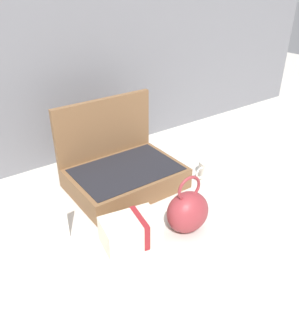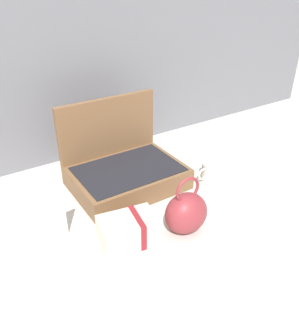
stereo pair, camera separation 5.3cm
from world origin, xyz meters
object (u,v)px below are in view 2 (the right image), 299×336
coffee_mug (211,171)px  info_card_left (51,221)px  cream_toiletry_bag (129,230)px  open_suitcase (124,169)px  teal_pouch_handbag (186,212)px

coffee_mug → info_card_left: 0.73m
coffee_mug → info_card_left: bearing=-179.1°
cream_toiletry_bag → open_suitcase: bearing=63.5°
open_suitcase → cream_toiletry_bag: size_ratio=2.16×
teal_pouch_handbag → cream_toiletry_bag: 0.21m
teal_pouch_handbag → cream_toiletry_bag: size_ratio=1.06×
cream_toiletry_bag → info_card_left: 0.26m
coffee_mug → open_suitcase: bearing=152.5°
open_suitcase → info_card_left: bearing=-153.7°
teal_pouch_handbag → coffee_mug: bearing=34.6°
teal_pouch_handbag → info_card_left: size_ratio=1.28×
open_suitcase → info_card_left: size_ratio=2.62×
cream_toiletry_bag → coffee_mug: cream_toiletry_bag is taller
cream_toiletry_bag → coffee_mug: 0.53m
cream_toiletry_bag → info_card_left: (-0.22, 0.14, 0.04)m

